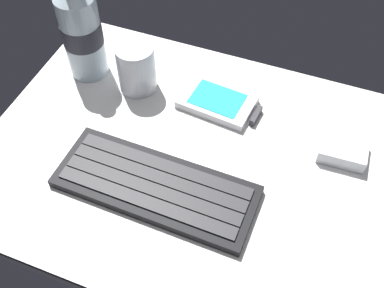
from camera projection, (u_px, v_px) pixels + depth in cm
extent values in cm
cube|color=silver|center=(192.00, 160.00, 72.01)|extent=(64.00, 48.00, 2.00)
cube|color=black|center=(156.00, 186.00, 67.00)|extent=(29.22, 11.60, 1.40)
cube|color=#28282B|center=(165.00, 166.00, 68.22)|extent=(26.72, 2.56, 0.30)
cube|color=#28282B|center=(159.00, 177.00, 66.96)|extent=(26.72, 2.56, 0.30)
cube|color=#28282B|center=(152.00, 189.00, 65.70)|extent=(26.72, 2.56, 0.30)
cube|color=#28282B|center=(145.00, 202.00, 64.44)|extent=(26.72, 2.56, 0.30)
cube|color=silver|center=(220.00, 103.00, 77.20)|extent=(12.69, 8.74, 1.40)
cube|color=#2DB7D1|center=(220.00, 99.00, 76.61)|extent=(8.94, 6.72, 0.10)
cube|color=#333338|center=(256.00, 116.00, 75.42)|extent=(1.17, 3.86, 1.12)
cylinder|color=silver|center=(136.00, 68.00, 77.24)|extent=(6.40, 6.40, 8.50)
cylinder|color=orange|center=(137.00, 72.00, 78.02)|extent=(5.50, 5.50, 6.12)
cylinder|color=silver|center=(83.00, 37.00, 77.12)|extent=(6.60, 6.60, 15.00)
cylinder|color=#2D2D38|center=(82.00, 33.00, 76.54)|extent=(6.73, 6.73, 3.80)
cube|color=silver|center=(343.00, 150.00, 70.47)|extent=(7.23, 5.89, 2.40)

